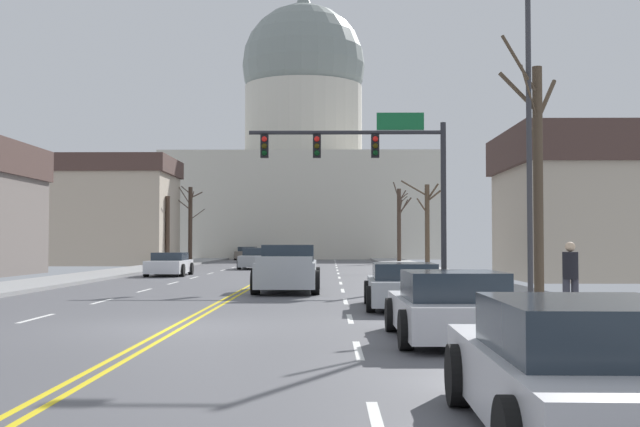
% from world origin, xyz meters
% --- Properties ---
extents(ground, '(20.00, 180.00, 0.20)m').
position_xyz_m(ground, '(0.00, -0.00, 0.02)').
color(ground, '#515156').
extents(signal_gantry, '(7.91, 0.41, 6.77)m').
position_xyz_m(signal_gantry, '(4.78, 16.10, 5.02)').
color(signal_gantry, '#28282D').
rests_on(signal_gantry, ground).
extents(street_lamp_right, '(2.05, 0.24, 8.69)m').
position_xyz_m(street_lamp_right, '(7.97, 4.70, 5.19)').
color(street_lamp_right, '#333338').
rests_on(street_lamp_right, ground).
extents(capitol_building, '(28.67, 23.32, 31.41)m').
position_xyz_m(capitol_building, '(0.00, 75.40, 10.71)').
color(capitol_building, beige).
rests_on(capitol_building, ground).
extents(pickup_truck_near_00, '(2.27, 5.43, 1.61)m').
position_xyz_m(pickup_truck_near_00, '(1.59, 11.80, 0.73)').
color(pickup_truck_near_00, '#ADB2B7').
rests_on(pickup_truck_near_00, ground).
extents(sedan_near_01, '(2.06, 4.54, 1.17)m').
position_xyz_m(sedan_near_01, '(4.96, 4.83, 0.56)').
color(sedan_near_01, '#9EA3A8').
rests_on(sedan_near_01, ground).
extents(sedan_near_02, '(2.05, 4.29, 1.20)m').
position_xyz_m(sedan_near_02, '(5.14, -2.05, 0.57)').
color(sedan_near_02, silver).
rests_on(sedan_near_02, ground).
extents(sedan_near_03, '(2.05, 4.54, 1.21)m').
position_xyz_m(sedan_near_03, '(5.24, -9.06, 0.57)').
color(sedan_near_03, silver).
rests_on(sedan_near_03, ground).
extents(sedan_oncoming_00, '(2.03, 4.29, 1.18)m').
position_xyz_m(sedan_oncoming_00, '(-5.15, 24.90, 0.57)').
color(sedan_oncoming_00, silver).
rests_on(sedan_oncoming_00, ground).
extents(sedan_oncoming_01, '(2.13, 4.38, 1.34)m').
position_xyz_m(sedan_oncoming_01, '(-1.68, 35.58, 0.63)').
color(sedan_oncoming_01, '#9EA3A8').
rests_on(sedan_oncoming_01, ground).
extents(sedan_oncoming_02, '(1.96, 4.33, 1.26)m').
position_xyz_m(sedan_oncoming_02, '(-1.83, 49.22, 0.59)').
color(sedan_oncoming_02, silver).
rests_on(sedan_oncoming_02, ground).
extents(sedan_oncoming_03, '(2.19, 4.55, 1.26)m').
position_xyz_m(sedan_oncoming_03, '(-5.07, 62.45, 0.59)').
color(sedan_oncoming_03, '#6B6056').
rests_on(sedan_oncoming_03, ground).
extents(flank_building_00, '(13.07, 8.19, 8.11)m').
position_xyz_m(flank_building_00, '(-15.35, 44.64, 4.10)').
color(flank_building_00, '#B2A38E').
rests_on(flank_building_00, ground).
extents(bare_tree_00, '(1.96, 2.11, 6.75)m').
position_xyz_m(bare_tree_00, '(8.46, 4.97, 3.58)').
color(bare_tree_00, '#4C3D2D').
rests_on(bare_tree_00, ground).
extents(bare_tree_01, '(1.30, 1.76, 4.96)m').
position_xyz_m(bare_tree_01, '(-8.91, 42.76, 2.72)').
color(bare_tree_01, '#423328').
rests_on(bare_tree_01, ground).
extents(bare_tree_02, '(2.44, 0.91, 5.33)m').
position_xyz_m(bare_tree_02, '(8.97, 33.01, 2.92)').
color(bare_tree_02, '#4C3D2D').
rests_on(bare_tree_02, ground).
extents(bare_tree_03, '(2.27, 1.46, 6.11)m').
position_xyz_m(bare_tree_03, '(-8.08, 47.69, 3.26)').
color(bare_tree_03, '#423328').
rests_on(bare_tree_03, ground).
extents(bare_tree_04, '(1.73, 2.10, 6.50)m').
position_xyz_m(bare_tree_04, '(8.82, 50.84, 3.39)').
color(bare_tree_04, '#423328').
rests_on(bare_tree_04, ground).
extents(pedestrian_00, '(0.35, 0.34, 1.57)m').
position_xyz_m(pedestrian_00, '(8.32, 1.66, 1.00)').
color(pedestrian_00, '#33333D').
rests_on(pedestrian_00, ground).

